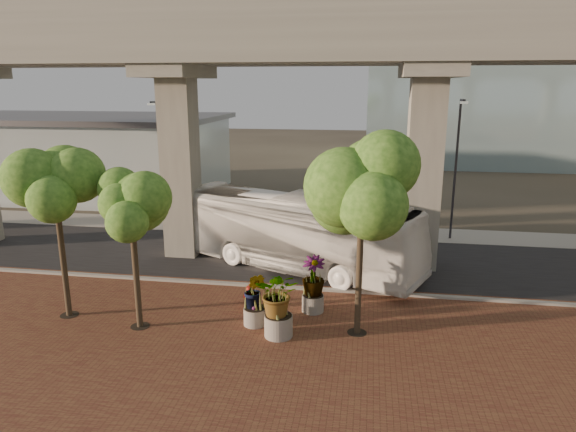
# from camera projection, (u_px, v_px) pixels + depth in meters

# --- Properties ---
(ground) EXTENTS (160.00, 160.00, 0.00)m
(ground) POSITION_uv_depth(u_px,v_px,m) (291.00, 273.00, 24.34)
(ground) COLOR #363027
(ground) RESTS_ON ground
(brick_plaza) EXTENTS (70.00, 13.00, 0.06)m
(brick_plaza) POSITION_uv_depth(u_px,v_px,m) (254.00, 359.00, 16.68)
(brick_plaza) COLOR brown
(brick_plaza) RESTS_ON ground
(asphalt_road) EXTENTS (90.00, 8.00, 0.04)m
(asphalt_road) POSITION_uv_depth(u_px,v_px,m) (297.00, 259.00, 26.25)
(asphalt_road) COLOR black
(asphalt_road) RESTS_ON ground
(curb_strip) EXTENTS (70.00, 0.25, 0.16)m
(curb_strip) POSITION_uv_depth(u_px,v_px,m) (284.00, 288.00, 22.41)
(curb_strip) COLOR #9A978F
(curb_strip) RESTS_ON ground
(far_sidewalk) EXTENTS (90.00, 3.00, 0.06)m
(far_sidewalk) POSITION_uv_depth(u_px,v_px,m) (310.00, 230.00, 31.50)
(far_sidewalk) COLOR #9A978F
(far_sidewalk) RESTS_ON ground
(transit_viaduct) EXTENTS (72.00, 5.60, 12.40)m
(transit_viaduct) POSITION_uv_depth(u_px,v_px,m) (298.00, 115.00, 24.44)
(transit_viaduct) COLOR gray
(transit_viaduct) RESTS_ON ground
(station_pavilion) EXTENTS (23.00, 13.00, 6.30)m
(station_pavilion) POSITION_uv_depth(u_px,v_px,m) (80.00, 154.00, 41.92)
(station_pavilion) COLOR silver
(station_pavilion) RESTS_ON ground
(transit_bus) EXTENTS (13.12, 8.07, 3.62)m
(transit_bus) POSITION_uv_depth(u_px,v_px,m) (291.00, 232.00, 24.71)
(transit_bus) COLOR white
(transit_bus) RESTS_ON ground
(fire_hydrant) EXTENTS (0.50, 0.45, 1.00)m
(fire_hydrant) POSITION_uv_depth(u_px,v_px,m) (250.00, 296.00, 20.36)
(fire_hydrant) COLOR maroon
(fire_hydrant) RESTS_ON ground
(planter_front) EXTENTS (2.23, 2.23, 2.46)m
(planter_front) POSITION_uv_depth(u_px,v_px,m) (278.00, 297.00, 17.79)
(planter_front) COLOR #A19B92
(planter_front) RESTS_ON ground
(planter_right) EXTENTS (2.10, 2.10, 2.24)m
(planter_right) POSITION_uv_depth(u_px,v_px,m) (313.00, 279.00, 19.81)
(planter_right) COLOR gray
(planter_right) RESTS_ON ground
(planter_left) EXTENTS (1.85, 1.85, 2.04)m
(planter_left) POSITION_uv_depth(u_px,v_px,m) (254.00, 293.00, 18.72)
(planter_left) COLOR #A8A398
(planter_left) RESTS_ON ground
(street_tree_far_west) EXTENTS (3.53, 3.53, 6.37)m
(street_tree_far_west) POSITION_uv_depth(u_px,v_px,m) (56.00, 195.00, 18.62)
(street_tree_far_west) COLOR #433426
(street_tree_far_west) RESTS_ON ground
(street_tree_near_west) EXTENTS (3.37, 3.37, 5.92)m
(street_tree_near_west) POSITION_uv_depth(u_px,v_px,m) (131.00, 211.00, 17.79)
(street_tree_near_west) COLOR #433426
(street_tree_near_west) RESTS_ON ground
(street_tree_near_east) EXTENTS (4.06, 4.06, 7.16)m
(street_tree_near_east) POSITION_uv_depth(u_px,v_px,m) (362.00, 188.00, 17.08)
(street_tree_near_east) COLOR #433426
(street_tree_near_east) RESTS_ON ground
(streetlamp_west) EXTENTS (0.38, 1.12, 7.70)m
(streetlamp_west) POSITION_uv_depth(u_px,v_px,m) (160.00, 154.00, 31.74)
(streetlamp_west) COLOR #313236
(streetlamp_west) RESTS_ON ground
(streetlamp_east) EXTENTS (0.39, 1.15, 7.90)m
(streetlamp_east) POSITION_uv_depth(u_px,v_px,m) (457.00, 160.00, 28.48)
(streetlamp_east) COLOR #333338
(streetlamp_east) RESTS_ON ground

